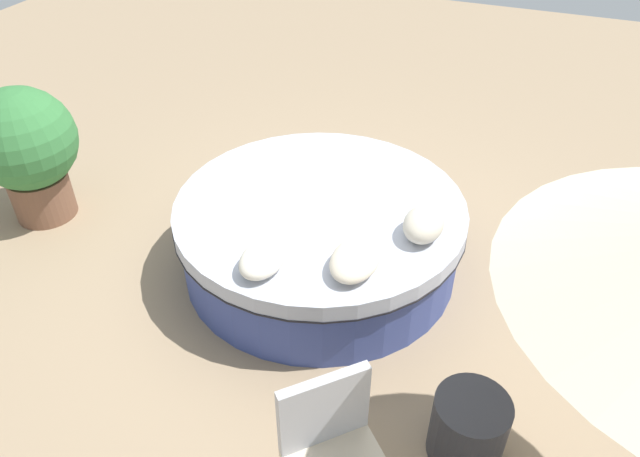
{
  "coord_description": "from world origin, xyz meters",
  "views": [
    {
      "loc": [
        -3.7,
        -1.47,
        3.44
      ],
      "look_at": [
        0.0,
        0.0,
        0.39
      ],
      "focal_mm": 33.46,
      "sensor_mm": 36.0,
      "label": 1
    }
  ],
  "objects_px": {
    "throw_pillow_2": "(424,224)",
    "patio_chair": "(333,446)",
    "side_table": "(468,428)",
    "planter": "(26,147)",
    "throw_pillow_0": "(263,258)",
    "throw_pillow_1": "(355,259)",
    "round_bed": "(320,234)"
  },
  "relations": [
    {
      "from": "throw_pillow_1",
      "to": "patio_chair",
      "type": "xyz_separation_m",
      "value": [
        -1.32,
        -0.33,
        -0.17
      ]
    },
    {
      "from": "round_bed",
      "to": "patio_chair",
      "type": "relative_size",
      "value": 2.45
    },
    {
      "from": "throw_pillow_1",
      "to": "throw_pillow_2",
      "type": "distance_m",
      "value": 0.65
    },
    {
      "from": "side_table",
      "to": "throw_pillow_0",
      "type": "bearing_deg",
      "value": 73.76
    },
    {
      "from": "patio_chair",
      "to": "side_table",
      "type": "xyz_separation_m",
      "value": [
        0.62,
        -0.66,
        -0.32
      ]
    },
    {
      "from": "side_table",
      "to": "throw_pillow_1",
      "type": "bearing_deg",
      "value": 54.85
    },
    {
      "from": "round_bed",
      "to": "side_table",
      "type": "bearing_deg",
      "value": -131.66
    },
    {
      "from": "patio_chair",
      "to": "throw_pillow_1",
      "type": "bearing_deg",
      "value": -120.8
    },
    {
      "from": "throw_pillow_0",
      "to": "throw_pillow_1",
      "type": "height_order",
      "value": "throw_pillow_0"
    },
    {
      "from": "side_table",
      "to": "throw_pillow_2",
      "type": "bearing_deg",
      "value": 27.36
    },
    {
      "from": "planter",
      "to": "round_bed",
      "type": "bearing_deg",
      "value": -84.06
    },
    {
      "from": "throw_pillow_2",
      "to": "side_table",
      "type": "relative_size",
      "value": 0.88
    },
    {
      "from": "patio_chair",
      "to": "round_bed",
      "type": "bearing_deg",
      "value": -111.41
    },
    {
      "from": "throw_pillow_0",
      "to": "round_bed",
      "type": "bearing_deg",
      "value": -5.09
    },
    {
      "from": "throw_pillow_0",
      "to": "patio_chair",
      "type": "distance_m",
      "value": 1.44
    },
    {
      "from": "throw_pillow_2",
      "to": "patio_chair",
      "type": "distance_m",
      "value": 1.87
    },
    {
      "from": "round_bed",
      "to": "patio_chair",
      "type": "bearing_deg",
      "value": -156.52
    },
    {
      "from": "round_bed",
      "to": "side_table",
      "type": "xyz_separation_m",
      "value": [
        -1.35,
        -1.52,
        -0.1
      ]
    },
    {
      "from": "throw_pillow_1",
      "to": "throw_pillow_2",
      "type": "xyz_separation_m",
      "value": [
        0.54,
        -0.35,
        0.03
      ]
    },
    {
      "from": "round_bed",
      "to": "side_table",
      "type": "height_order",
      "value": "round_bed"
    },
    {
      "from": "round_bed",
      "to": "throw_pillow_2",
      "type": "xyz_separation_m",
      "value": [
        -0.11,
        -0.88,
        0.43
      ]
    },
    {
      "from": "throw_pillow_1",
      "to": "patio_chair",
      "type": "distance_m",
      "value": 1.37
    },
    {
      "from": "patio_chair",
      "to": "planter",
      "type": "bearing_deg",
      "value": -69.87
    },
    {
      "from": "throw_pillow_0",
      "to": "planter",
      "type": "bearing_deg",
      "value": 77.37
    },
    {
      "from": "throw_pillow_0",
      "to": "throw_pillow_1",
      "type": "bearing_deg",
      "value": -68.74
    },
    {
      "from": "throw_pillow_2",
      "to": "round_bed",
      "type": "bearing_deg",
      "value": 82.76
    },
    {
      "from": "round_bed",
      "to": "throw_pillow_1",
      "type": "xyz_separation_m",
      "value": [
        -0.65,
        -0.52,
        0.4
      ]
    },
    {
      "from": "side_table",
      "to": "round_bed",
      "type": "bearing_deg",
      "value": 48.34
    },
    {
      "from": "round_bed",
      "to": "throw_pillow_2",
      "type": "distance_m",
      "value": 0.98
    },
    {
      "from": "round_bed",
      "to": "patio_chair",
      "type": "distance_m",
      "value": 2.16
    },
    {
      "from": "patio_chair",
      "to": "planter",
      "type": "relative_size",
      "value": 0.75
    },
    {
      "from": "planter",
      "to": "throw_pillow_1",
      "type": "bearing_deg",
      "value": -96.35
    }
  ]
}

